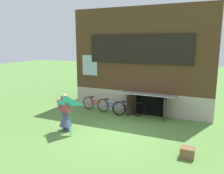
{
  "coord_description": "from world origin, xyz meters",
  "views": [
    {
      "loc": [
        3.52,
        -8.02,
        3.65
      ],
      "look_at": [
        -0.55,
        1.01,
        1.71
      ],
      "focal_mm": 37.0,
      "sensor_mm": 36.0,
      "label": 1
    }
  ],
  "objects_px": {
    "person": "(65,115)",
    "bicycle_black": "(129,109)",
    "bicycle_blue": "(111,107)",
    "bicycle_red": "(95,104)",
    "wooden_crate": "(187,153)",
    "kite": "(66,105)"
  },
  "relations": [
    {
      "from": "wooden_crate",
      "to": "person",
      "type": "bearing_deg",
      "value": 176.15
    },
    {
      "from": "bicycle_black",
      "to": "wooden_crate",
      "type": "distance_m",
      "value": 4.55
    },
    {
      "from": "bicycle_black",
      "to": "bicycle_blue",
      "type": "height_order",
      "value": "bicycle_blue"
    },
    {
      "from": "person",
      "to": "wooden_crate",
      "type": "distance_m",
      "value": 4.95
    },
    {
      "from": "bicycle_black",
      "to": "wooden_crate",
      "type": "height_order",
      "value": "bicycle_black"
    },
    {
      "from": "bicycle_black",
      "to": "kite",
      "type": "bearing_deg",
      "value": -128.54
    },
    {
      "from": "person",
      "to": "bicycle_red",
      "type": "height_order",
      "value": "person"
    },
    {
      "from": "bicycle_blue",
      "to": "bicycle_red",
      "type": "height_order",
      "value": "bicycle_red"
    },
    {
      "from": "bicycle_blue",
      "to": "bicycle_red",
      "type": "distance_m",
      "value": 0.97
    },
    {
      "from": "kite",
      "to": "bicycle_black",
      "type": "relative_size",
      "value": 0.97
    },
    {
      "from": "kite",
      "to": "wooden_crate",
      "type": "height_order",
      "value": "kite"
    },
    {
      "from": "kite",
      "to": "wooden_crate",
      "type": "bearing_deg",
      "value": 2.05
    },
    {
      "from": "bicycle_red",
      "to": "kite",
      "type": "bearing_deg",
      "value": -71.0
    },
    {
      "from": "kite",
      "to": "wooden_crate",
      "type": "distance_m",
      "value": 4.62
    },
    {
      "from": "person",
      "to": "bicycle_black",
      "type": "distance_m",
      "value": 3.4
    },
    {
      "from": "person",
      "to": "wooden_crate",
      "type": "bearing_deg",
      "value": -17.85
    },
    {
      "from": "person",
      "to": "bicycle_black",
      "type": "bearing_deg",
      "value": 45.22
    },
    {
      "from": "bicycle_red",
      "to": "wooden_crate",
      "type": "height_order",
      "value": "bicycle_red"
    },
    {
      "from": "person",
      "to": "bicycle_blue",
      "type": "xyz_separation_m",
      "value": [
        0.76,
        2.89,
        -0.29
      ]
    },
    {
      "from": "wooden_crate",
      "to": "bicycle_blue",
      "type": "bearing_deg",
      "value": 142.23
    },
    {
      "from": "kite",
      "to": "person",
      "type": "bearing_deg",
      "value": 131.38
    },
    {
      "from": "person",
      "to": "bicycle_black",
      "type": "height_order",
      "value": "person"
    }
  ]
}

